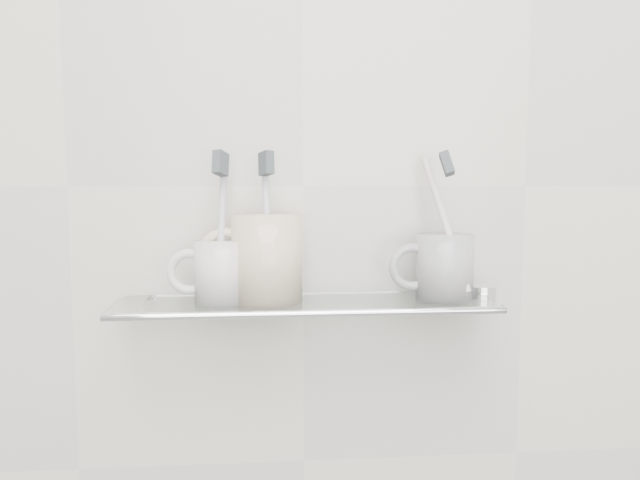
{
  "coord_description": "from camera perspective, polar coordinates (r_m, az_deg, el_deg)",
  "views": [
    {
      "loc": [
        -0.05,
        0.23,
        1.27
      ],
      "look_at": [
        0.02,
        1.04,
        1.18
      ],
      "focal_mm": 35.0,
      "sensor_mm": 36.0,
      "label": 1
    }
  ],
  "objects": [
    {
      "name": "shelf_rail",
      "position": [
        0.77,
        -1.02,
        -6.74
      ],
      "size": [
        0.5,
        0.01,
        0.01
      ],
      "primitive_type": "cylinder",
      "rotation": [
        0.0,
        1.57,
        0.0
      ],
      "color": "silver",
      "rests_on": "shelf_glass"
    },
    {
      "name": "wall_back",
      "position": [
        0.87,
        -1.55,
        4.92
      ],
      "size": [
        2.5,
        0.0,
        2.5
      ],
      "primitive_type": "plane",
      "rotation": [
        1.57,
        0.0,
        0.0
      ],
      "color": "beige",
      "rests_on": "ground"
    },
    {
      "name": "mug_center_handle",
      "position": [
        0.82,
        -8.53,
        -1.68
      ],
      "size": [
        0.08,
        0.01,
        0.08
      ],
      "primitive_type": "torus",
      "rotation": [
        1.57,
        0.0,
        0.0
      ],
      "color": "beige",
      "rests_on": "mug_center"
    },
    {
      "name": "toothbrush_center",
      "position": [
        0.82,
        -4.89,
        1.37
      ],
      "size": [
        0.02,
        0.05,
        0.19
      ],
      "primitive_type": "cylinder",
      "rotation": [
        -0.17,
        0.08,
        0.49
      ],
      "color": "#AFAFC7",
      "rests_on": "mug_center"
    },
    {
      "name": "mug_left_handle",
      "position": [
        0.83,
        -11.84,
        -2.87
      ],
      "size": [
        0.06,
        0.01,
        0.06
      ],
      "primitive_type": "torus",
      "rotation": [
        1.57,
        0.0,
        0.0
      ],
      "color": "silver",
      "rests_on": "mug_left"
    },
    {
      "name": "bristles_center",
      "position": [
        0.81,
        -4.94,
        7.0
      ],
      "size": [
        0.02,
        0.03,
        0.03
      ],
      "primitive_type": "cube",
      "rotation": [
        -0.17,
        0.08,
        0.49
      ],
      "color": "#383E43",
      "rests_on": "toothbrush_center"
    },
    {
      "name": "mug_right_handle",
      "position": [
        0.85,
        8.43,
        -2.45
      ],
      "size": [
        0.06,
        0.01,
        0.06
      ],
      "primitive_type": "torus",
      "rotation": [
        1.57,
        0.0,
        0.0
      ],
      "color": "white",
      "rests_on": "mug_right"
    },
    {
      "name": "bristles_right",
      "position": [
        0.85,
        11.52,
        6.86
      ],
      "size": [
        0.02,
        0.03,
        0.04
      ],
      "primitive_type": "cube",
      "rotation": [
        -0.27,
        -0.31,
        -0.18
      ],
      "color": "#383E43",
      "rests_on": "toothbrush_right"
    },
    {
      "name": "chrome_cap",
      "position": [
        0.88,
        14.6,
        -4.57
      ],
      "size": [
        0.04,
        0.04,
        0.02
      ],
      "primitive_type": "cylinder",
      "color": "silver",
      "rests_on": "shelf_glass"
    },
    {
      "name": "bristles_left",
      "position": [
        0.82,
        -9.09,
        6.94
      ],
      "size": [
        0.02,
        0.03,
        0.04
      ],
      "primitive_type": "cube",
      "rotation": [
        -0.28,
        -0.1,
        -0.48
      ],
      "color": "#383E43",
      "rests_on": "toothbrush_left"
    },
    {
      "name": "shelf_glass",
      "position": [
        0.83,
        -1.28,
        -5.89
      ],
      "size": [
        0.5,
        0.12,
        0.01
      ],
      "primitive_type": "cube",
      "color": "silver",
      "rests_on": "wall_back"
    },
    {
      "name": "toothbrush_right",
      "position": [
        0.85,
        11.41,
        1.46
      ],
      "size": [
        0.06,
        0.07,
        0.18
      ],
      "primitive_type": "cylinder",
      "rotation": [
        -0.27,
        -0.31,
        -0.18
      ],
      "color": "beige",
      "rests_on": "mug_right"
    },
    {
      "name": "mug_right",
      "position": [
        0.86,
        11.33,
        -2.39
      ],
      "size": [
        0.09,
        0.09,
        0.09
      ],
      "primitive_type": "cylinder",
      "rotation": [
        0.0,
        0.0,
        -0.25
      ],
      "color": "white",
      "rests_on": "shelf_glass"
    },
    {
      "name": "toothbrush_left",
      "position": [
        0.82,
        -8.99,
        1.33
      ],
      "size": [
        0.02,
        0.07,
        0.19
      ],
      "primitive_type": "cylinder",
      "rotation": [
        -0.28,
        -0.1,
        -0.48
      ],
      "color": "#A9A5B9",
      "rests_on": "mug_left"
    },
    {
      "name": "bracket_right",
      "position": [
        0.91,
        11.88,
        -5.6
      ],
      "size": [
        0.02,
        0.03,
        0.02
      ],
      "primitive_type": "cylinder",
      "rotation": [
        1.57,
        0.0,
        0.0
      ],
      "color": "silver",
      "rests_on": "wall_back"
    },
    {
      "name": "bracket_left",
      "position": [
        0.89,
        -15.17,
        -5.98
      ],
      "size": [
        0.02,
        0.03,
        0.02
      ],
      "primitive_type": "cylinder",
      "rotation": [
        1.57,
        0.0,
        0.0
      ],
      "color": "silver",
      "rests_on": "wall_back"
    },
    {
      "name": "mug_left",
      "position": [
        0.83,
        -8.92,
        -2.86
      ],
      "size": [
        0.09,
        0.09,
        0.08
      ],
      "primitive_type": "cylinder",
      "rotation": [
        0.0,
        0.0,
        0.2
      ],
      "color": "silver",
      "rests_on": "shelf_glass"
    },
    {
      "name": "mug_center",
      "position": [
        0.82,
        -4.86,
        -1.65
      ],
      "size": [
        0.09,
        0.09,
        0.12
      ],
      "primitive_type": "cylinder",
      "rotation": [
        0.0,
        0.0,
        0.02
      ],
      "color": "beige",
      "rests_on": "shelf_glass"
    }
  ]
}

